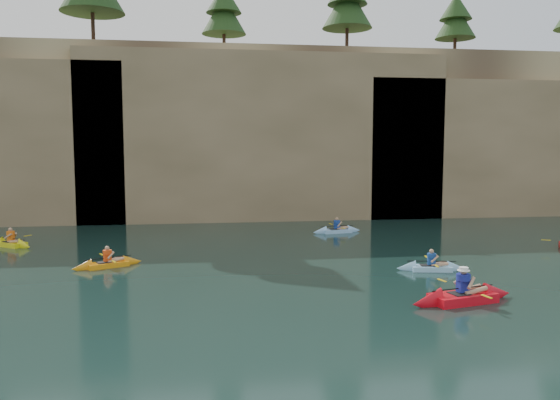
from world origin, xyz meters
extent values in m
plane|color=black|center=(0.00, 0.00, 0.00)|extent=(160.00, 160.00, 0.00)
cube|color=tan|center=(0.00, 30.00, 6.00)|extent=(70.00, 16.00, 12.00)
cube|color=#957C5A|center=(2.00, 22.60, 5.70)|extent=(24.00, 2.40, 11.40)
cube|color=#957C5A|center=(22.00, 22.60, 4.92)|extent=(26.00, 2.40, 9.84)
cube|color=black|center=(-4.00, 21.95, 1.60)|extent=(3.50, 1.00, 3.20)
cube|color=black|center=(10.00, 21.95, 2.25)|extent=(5.00, 1.00, 4.50)
cube|color=red|center=(6.00, 2.27, 0.17)|extent=(3.04, 1.53, 0.33)
cone|color=red|center=(7.33, 2.58, 0.17)|extent=(1.19, 1.08, 0.87)
cone|color=red|center=(4.67, 1.97, 0.17)|extent=(1.19, 1.08, 0.87)
cube|color=black|center=(5.85, 2.24, 0.30)|extent=(0.66, 0.65, 0.04)
cube|color=navy|center=(6.00, 2.27, 0.62)|extent=(0.42, 0.32, 0.55)
sphere|color=tan|center=(6.00, 2.27, 1.02)|extent=(0.23, 0.23, 0.23)
cylinder|color=black|center=(6.00, 2.27, 0.47)|extent=(2.27, 0.55, 0.04)
cube|color=yellow|center=(5.76, 3.30, 0.47)|extent=(0.17, 0.43, 0.02)
cube|color=yellow|center=(6.24, 1.24, 0.47)|extent=(0.17, 0.43, 0.02)
cylinder|color=white|center=(6.00, 2.27, 1.06)|extent=(0.40, 0.40, 0.11)
cube|color=orange|center=(-6.06, 9.10, 0.12)|extent=(2.29, 1.59, 0.24)
cone|color=orange|center=(-5.12, 9.56, 0.12)|extent=(0.99, 0.94, 0.66)
cone|color=orange|center=(-7.00, 8.65, 0.12)|extent=(0.99, 0.94, 0.66)
cube|color=black|center=(-6.19, 9.04, 0.21)|extent=(0.68, 0.61, 0.04)
cube|color=#DF4512|center=(-6.06, 9.10, 0.47)|extent=(0.36, 0.31, 0.44)
sphere|color=tan|center=(-6.06, 9.10, 0.78)|extent=(0.19, 0.19, 0.19)
cylinder|color=black|center=(-6.06, 9.10, 0.38)|extent=(1.77, 0.89, 0.04)
cube|color=yellow|center=(-6.44, 9.89, 0.38)|extent=(0.26, 0.41, 0.02)
cube|color=yellow|center=(-5.68, 8.32, 0.38)|extent=(0.26, 0.41, 0.02)
cube|color=#98D7FF|center=(6.84, 6.64, 0.12)|extent=(2.21, 1.06, 0.24)
cone|color=#98D7FF|center=(7.82, 6.46, 0.12)|extent=(0.86, 0.78, 0.66)
cone|color=#98D7FF|center=(5.85, 6.82, 0.12)|extent=(0.86, 0.78, 0.66)
cube|color=black|center=(6.69, 6.66, 0.21)|extent=(0.62, 0.50, 0.04)
cube|color=navy|center=(6.84, 6.64, 0.46)|extent=(0.33, 0.24, 0.44)
sphere|color=tan|center=(6.84, 6.64, 0.78)|extent=(0.18, 0.18, 0.18)
cylinder|color=black|center=(6.84, 6.64, 0.38)|extent=(1.92, 0.39, 0.04)
cube|color=yellow|center=(7.00, 7.49, 0.38)|extent=(0.15, 0.43, 0.02)
cube|color=yellow|center=(6.68, 5.78, 0.38)|extent=(0.15, 0.43, 0.02)
cube|color=yellow|center=(14.20, 10.23, 0.44)|extent=(0.41, 0.27, 0.02)
cube|color=yellow|center=(-11.60, 14.55, 0.13)|extent=(2.20, 1.90, 0.26)
cone|color=yellow|center=(-10.77, 13.93, 0.13)|extent=(1.04, 1.03, 0.71)
cube|color=black|center=(-11.72, 14.64, 0.23)|extent=(0.70, 0.68, 0.04)
cube|color=orange|center=(-11.60, 14.55, 0.50)|extent=(0.38, 0.36, 0.47)
sphere|color=tan|center=(-11.60, 14.55, 0.84)|extent=(0.20, 0.20, 0.20)
cylinder|color=black|center=(-11.60, 14.55, 0.40)|extent=(1.70, 1.28, 0.04)
cube|color=yellow|center=(-11.03, 15.31, 0.40)|extent=(0.31, 0.38, 0.02)
cube|color=#92C4F4|center=(5.41, 16.45, 0.12)|extent=(2.33, 1.06, 0.25)
cone|color=#92C4F4|center=(6.46, 16.62, 0.12)|extent=(0.89, 0.79, 0.67)
cone|color=#92C4F4|center=(4.37, 16.28, 0.12)|extent=(0.89, 0.79, 0.67)
cube|color=black|center=(5.26, 16.43, 0.22)|extent=(0.61, 0.50, 0.04)
cube|color=navy|center=(5.41, 16.45, 0.47)|extent=(0.33, 0.24, 0.45)
sphere|color=tan|center=(5.41, 16.45, 0.80)|extent=(0.19, 0.19, 0.19)
cylinder|color=black|center=(5.41, 16.45, 0.39)|extent=(1.96, 0.36, 0.04)
cube|color=yellow|center=(5.27, 17.33, 0.39)|extent=(0.15, 0.43, 0.02)
cube|color=yellow|center=(5.56, 15.57, 0.39)|extent=(0.15, 0.43, 0.02)
camera|label=1|loc=(-2.10, -13.67, 4.96)|focal=35.00mm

